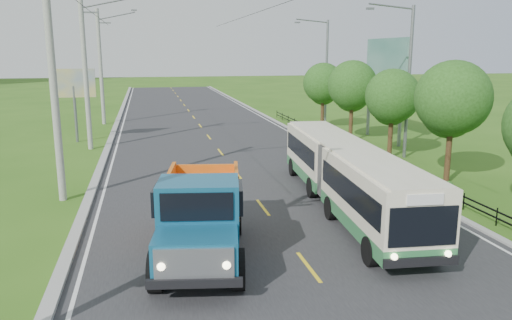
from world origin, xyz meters
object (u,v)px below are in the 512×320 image
object	(u,v)px
tree_fourth	(392,99)
dump_truck	(201,210)
tree_fifth	(352,88)
billboard_right	(386,66)
pole_near	(54,83)
billboard_left	(73,88)
streetlight_mid	(407,77)
planter_near	(448,189)
tree_third	(452,102)
bus	(346,171)
streetlight_far	(325,69)
planter_mid	(371,154)
pole_mid	(86,72)
pole_far	(101,66)
planter_far	(325,134)
tree_back	(323,85)

from	to	relation	value
tree_fourth	dump_truck	size ratio (longest dim) A/B	0.79
tree_fifth	dump_truck	distance (m)	22.81
billboard_right	pole_near	bearing A→B (deg)	-151.86
tree_fifth	billboard_left	world-z (taller)	tree_fifth
streetlight_mid	billboard_left	world-z (taller)	streetlight_mid
tree_fifth	planter_near	size ratio (longest dim) A/B	8.66
tree_third	bus	distance (m)	7.56
billboard_left	bus	bearing A→B (deg)	-55.72
tree_fourth	planter_near	world-z (taller)	tree_fourth
streetlight_far	planter_mid	bearing A→B (deg)	-98.30
tree_third	billboard_left	bearing A→B (deg)	140.67
streetlight_far	planter_near	distance (m)	22.57
planter_near	planter_mid	distance (m)	8.00
tree_third	streetlight_mid	size ratio (longest dim) A/B	0.66
pole_near	pole_mid	size ratio (longest dim) A/B	1.00
streetlight_far	planter_mid	distance (m)	14.88
pole_far	dump_truck	distance (m)	32.14
tree_third	planter_near	distance (m)	4.46
pole_near	dump_truck	bearing A→B (deg)	-55.27
streetlight_far	pole_near	bearing A→B (deg)	-134.86
planter_mid	billboard_left	world-z (taller)	billboard_left
planter_mid	planter_far	size ratio (longest dim) A/B	1.00
pole_far	streetlight_mid	world-z (taller)	pole_far
streetlight_far	dump_truck	xyz separation A→B (m)	(-13.69, -26.52, -3.35)
tree_back	streetlight_mid	world-z (taller)	streetlight_mid
streetlight_mid	tree_fourth	bearing A→B (deg)	169.85
streetlight_mid	tree_fifth	bearing A→B (deg)	97.29
streetlight_mid	planter_far	xyz separation A→B (m)	(-2.04, 8.00, -4.62)
pole_near	tree_fifth	world-z (taller)	pole_near
bus	dump_truck	world-z (taller)	dump_truck
streetlight_mid	billboard_right	size ratio (longest dim) A/B	1.24
tree_back	streetlight_far	xyz separation A→B (m)	(0.79, 1.86, 1.25)
tree_third	pole_far	bearing A→B (deg)	126.09
pole_near	pole_far	xyz separation A→B (m)	(0.00, 24.00, 0.00)
pole_mid	pole_far	xyz separation A→B (m)	(0.00, 12.00, 0.00)
tree_third	billboard_left	distance (m)	25.02
pole_near	dump_truck	xyz separation A→B (m)	(5.21, -7.52, -3.55)
planter_near	dump_truck	bearing A→B (deg)	-158.80
bus	streetlight_mid	bearing A→B (deg)	54.92
streetlight_far	planter_mid	xyz separation A→B (m)	(-2.04, -14.00, -4.62)
tree_back	planter_far	world-z (taller)	tree_back
tree_back	planter_far	bearing A→B (deg)	-106.88
tree_fourth	tree_fifth	size ratio (longest dim) A/B	0.93
pole_near	pole_mid	xyz separation A→B (m)	(0.00, 12.00, 0.00)
tree_fourth	planter_near	size ratio (longest dim) A/B	8.06
pole_mid	streetlight_far	size ratio (longest dim) A/B	1.10
planter_far	billboard_left	world-z (taller)	billboard_left
pole_far	planter_mid	size ratio (longest dim) A/B	14.93
pole_near	planter_near	size ratio (longest dim) A/B	14.93
pole_far	streetlight_far	bearing A→B (deg)	-14.81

